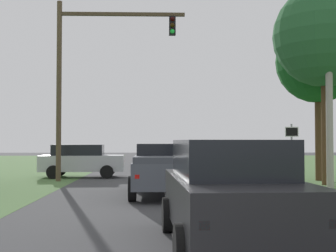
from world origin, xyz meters
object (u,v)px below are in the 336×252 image
red_suv_near (230,191)px  crossing_suv_far (81,160)px  keep_moving_sign (292,146)px  utility_pole_right (329,64)px  pickup_truck_lead (164,169)px  extra_tree_2 (325,36)px  traffic_light (89,65)px  oak_tree_right (318,62)px

red_suv_near → crossing_suv_far: red_suv_near is taller
red_suv_near → keep_moving_sign: keep_moving_sign is taller
crossing_suv_far → utility_pole_right: size_ratio=0.43×
keep_moving_sign → crossing_suv_far: keep_moving_sign is taller
red_suv_near → pickup_truck_lead: size_ratio=0.96×
extra_tree_2 → utility_pole_right: bearing=-103.2°
extra_tree_2 → red_suv_near: bearing=-117.9°
crossing_suv_far → keep_moving_sign: bearing=-22.9°
red_suv_near → crossing_suv_far: 16.78m
red_suv_near → keep_moving_sign: 12.70m
pickup_truck_lead → utility_pole_right: bearing=20.6°
traffic_light → crossing_suv_far: traffic_light is taller
traffic_light → extra_tree_2: size_ratio=0.98×
pickup_truck_lead → utility_pole_right: (6.84, 2.57, 4.13)m
pickup_truck_lead → keep_moving_sign: keep_moving_sign is taller
red_suv_near → traffic_light: traffic_light is taller
traffic_light → utility_pole_right: (10.30, -3.35, -0.43)m
red_suv_near → utility_pole_right: bearing=60.6°
keep_moving_sign → utility_pole_right: size_ratio=0.26×
traffic_light → crossing_suv_far: bearing=106.5°
traffic_light → keep_moving_sign: traffic_light is taller
utility_pole_right → extra_tree_2: 1.83m
traffic_light → keep_moving_sign: size_ratio=3.23×
oak_tree_right → crossing_suv_far: (-11.73, 2.34, -4.83)m
traffic_light → extra_tree_2: (10.57, -2.21, 0.97)m
extra_tree_2 → oak_tree_right: bearing=77.5°
pickup_truck_lead → keep_moving_sign: (5.72, 4.06, 0.75)m
traffic_light → oak_tree_right: size_ratio=1.10×
traffic_light → utility_pole_right: size_ratio=0.85×
traffic_light → extra_tree_2: 10.84m
utility_pole_right → keep_moving_sign: bearing=126.7°
keep_moving_sign → extra_tree_2: size_ratio=0.30×
crossing_suv_far → extra_tree_2: size_ratio=0.50×
crossing_suv_far → pickup_truck_lead: bearing=-63.3°
red_suv_near → oak_tree_right: bearing=64.3°
pickup_truck_lead → red_suv_near: bearing=-82.3°
extra_tree_2 → traffic_light: bearing=168.2°
traffic_light → oak_tree_right: bearing=-0.2°
red_suv_near → pickup_truck_lead: red_suv_near is taller
traffic_light → crossing_suv_far: (-0.68, 2.31, -4.60)m
utility_pole_right → extra_tree_2: bearing=76.8°
pickup_truck_lead → extra_tree_2: extra_tree_2 is taller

